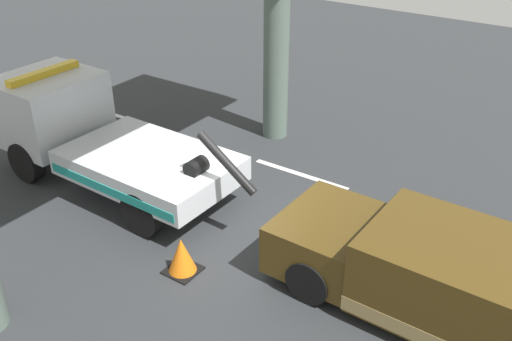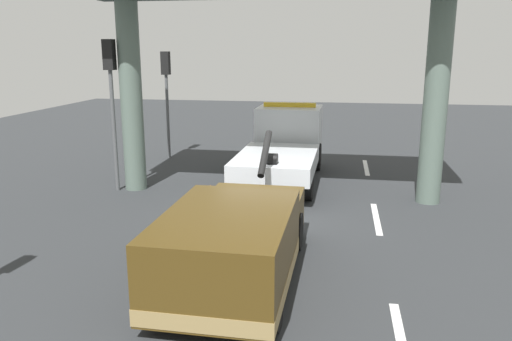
{
  "view_description": "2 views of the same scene",
  "coord_description": "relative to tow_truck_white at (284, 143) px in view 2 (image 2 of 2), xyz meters",
  "views": [
    {
      "loc": [
        -6.1,
        8.01,
        7.07
      ],
      "look_at": [
        -0.17,
        -0.71,
        1.19
      ],
      "focal_mm": 40.59,
      "sensor_mm": 36.0,
      "label": 1
    },
    {
      "loc": [
        -13.1,
        -1.87,
        4.38
      ],
      "look_at": [
        -0.67,
        0.2,
        1.34
      ],
      "focal_mm": 35.49,
      "sensor_mm": 36.0,
      "label": 2
    }
  ],
  "objects": [
    {
      "name": "towed_van_green",
      "position": [
        -8.42,
        0.01,
        -0.42
      ],
      "size": [
        5.23,
        2.29,
        1.58
      ],
      "color": "#4C3814",
      "rests_on": "ground"
    },
    {
      "name": "lane_stripe_mid",
      "position": [
        -4.12,
        -2.92,
        -1.2
      ],
      "size": [
        2.6,
        0.16,
        0.01
      ],
      "primitive_type": "cube",
      "color": "silver",
      "rests_on": "ground"
    },
    {
      "name": "traffic_cone_orange",
      "position": [
        -4.16,
        1.59,
        -0.85
      ],
      "size": [
        0.62,
        0.62,
        0.74
      ],
      "color": "orange",
      "rests_on": "ground"
    },
    {
      "name": "ground_plane",
      "position": [
        -4.12,
        0.01,
        -1.25
      ],
      "size": [
        60.0,
        40.0,
        0.1
      ],
      "primitive_type": "cube",
      "color": "#2D3033"
    },
    {
      "name": "traffic_light_mid",
      "position": [
        2.4,
        5.03,
        1.92
      ],
      "size": [
        0.39,
        0.32,
        4.28
      ],
      "color": "#515456",
      "rests_on": "ground"
    },
    {
      "name": "tow_truck_white",
      "position": [
        0.0,
        0.0,
        0.0
      ],
      "size": [
        7.27,
        2.52,
        2.46
      ],
      "color": "silver",
      "rests_on": "ground"
    },
    {
      "name": "lane_stripe_east",
      "position": [
        1.88,
        -2.92,
        -1.2
      ],
      "size": [
        2.6,
        0.16,
        0.01
      ],
      "primitive_type": "cube",
      "color": "silver",
      "rests_on": "ground"
    },
    {
      "name": "traffic_light_far",
      "position": [
        -2.6,
        5.03,
        2.18
      ],
      "size": [
        0.39,
        0.32,
        4.66
      ],
      "color": "#515456",
      "rests_on": "ground"
    }
  ]
}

